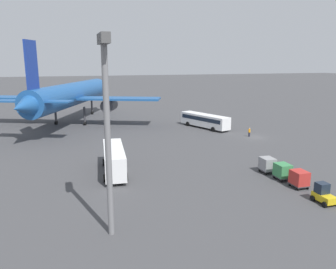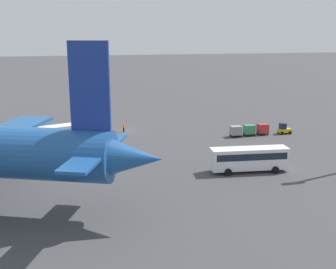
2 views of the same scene
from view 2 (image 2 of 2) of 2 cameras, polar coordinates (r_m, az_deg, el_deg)
ground_plane at (r=83.92m, az=-5.59°, el=0.50°), size 600.00×600.00×0.00m
shuttle_bus_near at (r=77.24m, az=-13.34°, el=0.46°), size 13.06×7.04×3.05m
shuttle_bus_far at (r=59.62m, az=10.95°, el=-3.09°), size 11.06×3.80×3.40m
baggage_tug at (r=83.84m, az=15.42°, el=0.72°), size 2.41×1.64×2.10m
worker_person at (r=82.99m, az=-6.03°, el=0.96°), size 0.38×0.38×1.74m
cargo_cart_red at (r=82.15m, az=12.71°, el=0.80°), size 2.06×1.75×2.06m
cargo_cart_green at (r=80.76m, az=10.95°, el=0.67°), size 2.06×1.75×2.06m
cargo_cart_grey at (r=79.38m, az=9.16°, el=0.52°), size 2.06×1.75×2.06m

